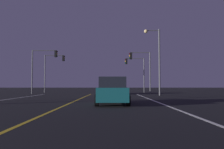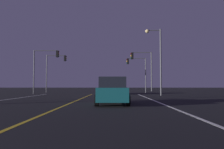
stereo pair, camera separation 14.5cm
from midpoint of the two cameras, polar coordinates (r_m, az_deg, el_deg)
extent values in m
cube|color=silver|center=(11.85, 16.23, -8.50)|extent=(0.16, 34.38, 0.01)
cube|color=gold|center=(11.78, -13.60, -8.57)|extent=(0.16, 34.38, 0.01)
cylinder|color=black|center=(30.57, -0.88, -4.39)|extent=(0.22, 0.68, 0.68)
cylinder|color=black|center=(30.58, 2.50, -4.38)|extent=(0.22, 0.68, 0.68)
cylinder|color=black|center=(27.88, -1.03, -4.55)|extent=(0.22, 0.68, 0.68)
cylinder|color=black|center=(27.88, 2.68, -4.54)|extent=(0.22, 0.68, 0.68)
cube|color=#B7BABF|center=(29.21, 0.81, -3.84)|extent=(1.80, 4.30, 0.80)
cube|color=black|center=(28.95, 0.82, -2.42)|extent=(1.60, 2.10, 0.64)
cube|color=red|center=(27.11, -0.44, -3.71)|extent=(0.24, 0.08, 0.16)
cube|color=red|center=(27.11, 2.10, -3.71)|extent=(0.24, 0.08, 0.16)
cylinder|color=black|center=(15.23, -2.92, -6.04)|extent=(0.22, 0.68, 0.68)
cylinder|color=black|center=(15.22, 3.90, -6.04)|extent=(0.22, 0.68, 0.68)
cylinder|color=black|center=(12.54, -3.69, -6.74)|extent=(0.22, 0.68, 0.68)
cylinder|color=black|center=(12.53, 4.60, -6.74)|extent=(0.22, 0.68, 0.68)
cube|color=#145156|center=(13.83, 0.47, -5.05)|extent=(1.80, 4.30, 0.80)
cube|color=black|center=(13.57, 0.47, -2.05)|extent=(1.60, 2.10, 0.64)
cube|color=red|center=(11.75, -2.50, -4.97)|extent=(0.24, 0.08, 0.16)
cube|color=red|center=(11.74, 3.38, -4.96)|extent=(0.24, 0.08, 0.16)
cylinder|color=#4C4C51|center=(29.53, 10.43, 0.39)|extent=(0.14, 0.14, 5.61)
cylinder|color=#4C4C51|center=(29.62, 7.95, 5.72)|extent=(2.54, 0.10, 0.10)
cube|color=black|center=(29.42, 5.49, 4.87)|extent=(0.28, 0.36, 0.90)
sphere|color=#3A0605|center=(29.45, 5.17, 5.46)|extent=(0.20, 0.20, 0.20)
sphere|color=orange|center=(29.41, 5.18, 4.88)|extent=(0.20, 0.20, 0.20)
sphere|color=#063816|center=(29.37, 5.18, 4.30)|extent=(0.20, 0.20, 0.20)
cylinder|color=#4C4C51|center=(31.03, -19.64, 0.61)|extent=(0.14, 0.14, 5.89)
cylinder|color=#4C4C51|center=(30.82, -16.80, 6.00)|extent=(3.13, 0.10, 0.10)
cube|color=black|center=(30.33, -13.98, 5.25)|extent=(0.28, 0.36, 0.90)
sphere|color=#3A0605|center=(30.33, -13.67, 5.81)|extent=(0.20, 0.20, 0.20)
sphere|color=orange|center=(30.29, -13.68, 5.25)|extent=(0.20, 0.20, 0.20)
sphere|color=#063816|center=(30.25, -13.69, 4.69)|extent=(0.20, 0.20, 0.20)
cylinder|color=#4C4C51|center=(34.95, 8.90, -0.21)|extent=(0.14, 0.14, 5.49)
cylinder|color=#4C4C51|center=(35.00, 6.61, 4.20)|extent=(2.78, 0.10, 0.10)
cube|color=black|center=(34.83, 4.34, 3.47)|extent=(0.28, 0.36, 0.90)
sphere|color=#3A0605|center=(34.85, 4.07, 3.97)|extent=(0.20, 0.20, 0.20)
sphere|color=orange|center=(34.82, 4.07, 3.48)|extent=(0.20, 0.20, 0.20)
sphere|color=#063816|center=(34.79, 4.08, 2.98)|extent=(0.20, 0.20, 0.20)
cylinder|color=#4C4C51|center=(36.23, -16.62, 0.17)|extent=(0.14, 0.14, 5.97)
cylinder|color=#4C4C51|center=(36.09, -14.34, 4.83)|extent=(2.92, 0.10, 0.10)
cube|color=black|center=(35.69, -12.07, 4.16)|extent=(0.28, 0.36, 0.90)
sphere|color=#3A0605|center=(35.69, -11.82, 4.65)|extent=(0.20, 0.20, 0.20)
sphere|color=orange|center=(35.65, -11.82, 4.17)|extent=(0.20, 0.20, 0.20)
sphere|color=#063816|center=(35.62, -11.83, 3.69)|extent=(0.20, 0.20, 0.20)
cylinder|color=#4C4C51|center=(25.76, 12.79, 3.19)|extent=(0.18, 0.18, 7.70)
cylinder|color=#4C4C51|center=(26.25, 11.03, 11.27)|extent=(1.54, 0.10, 0.10)
sphere|color=#F9D88C|center=(26.10, 9.34, 11.11)|extent=(0.44, 0.44, 0.44)
camera|label=1|loc=(0.07, -89.35, -0.03)|focal=34.96mm
camera|label=2|loc=(0.07, 90.65, 0.03)|focal=34.96mm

